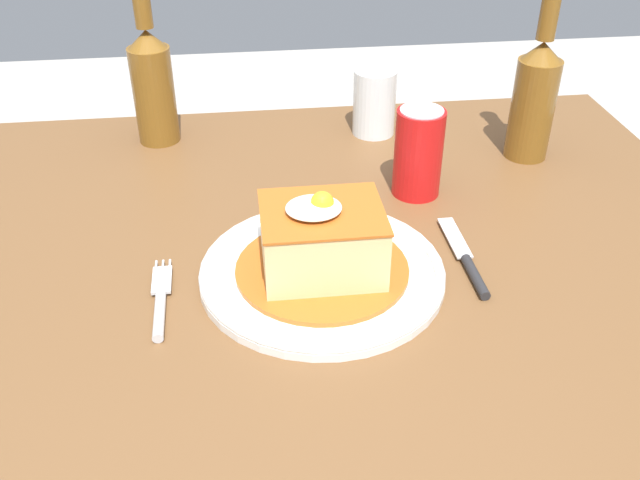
% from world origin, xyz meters
% --- Properties ---
extents(dining_table, '(1.13, 0.91, 0.76)m').
position_xyz_m(dining_table, '(0.00, 0.00, 0.64)').
color(dining_table, brown).
rests_on(dining_table, ground_plane).
extents(main_plate, '(0.28, 0.28, 0.02)m').
position_xyz_m(main_plate, '(0.02, -0.04, 0.77)').
color(main_plate, white).
rests_on(main_plate, dining_table).
extents(sandwich_meal, '(0.20, 0.20, 0.10)m').
position_xyz_m(sandwich_meal, '(0.01, -0.04, 0.81)').
color(sandwich_meal, '#B75B1E').
rests_on(sandwich_meal, main_plate).
extents(fork, '(0.02, 0.14, 0.01)m').
position_xyz_m(fork, '(-0.17, -0.08, 0.77)').
color(fork, silver).
rests_on(fork, dining_table).
extents(knife, '(0.02, 0.17, 0.01)m').
position_xyz_m(knife, '(0.19, -0.05, 0.77)').
color(knife, '#262628').
rests_on(knife, dining_table).
extents(soda_can, '(0.07, 0.07, 0.12)m').
position_xyz_m(soda_can, '(0.17, 0.14, 0.82)').
color(soda_can, red).
rests_on(soda_can, dining_table).
extents(beer_bottle_amber, '(0.06, 0.06, 0.27)m').
position_xyz_m(beer_bottle_amber, '(0.36, 0.23, 0.86)').
color(beer_bottle_amber, brown).
rests_on(beer_bottle_amber, dining_table).
extents(beer_bottle_amber_far, '(0.06, 0.06, 0.27)m').
position_xyz_m(beer_bottle_amber_far, '(-0.20, 0.36, 0.86)').
color(beer_bottle_amber_far, brown).
rests_on(beer_bottle_amber_far, dining_table).
extents(drinking_glass, '(0.07, 0.07, 0.10)m').
position_xyz_m(drinking_glass, '(0.15, 0.34, 0.80)').
color(drinking_glass, silver).
rests_on(drinking_glass, dining_table).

